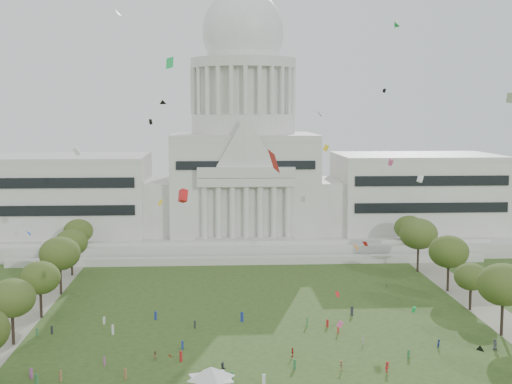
{
  "coord_description": "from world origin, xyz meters",
  "views": [
    {
      "loc": [
        -8.82,
        -108.27,
        41.67
      ],
      "look_at": [
        0.0,
        45.0,
        24.0
      ],
      "focal_mm": 50.0,
      "sensor_mm": 36.0,
      "label": 1
    }
  ],
  "objects": [
    {
      "name": "event_tent",
      "position": [
        -9.62,
        -6.95,
        3.27
      ],
      "size": [
        9.43,
        9.43,
        4.22
      ],
      "color": "#4C4C4C",
      "rests_on": "ground"
    },
    {
      "name": "person_8",
      "position": [
        -19.15,
        7.93,
        0.78
      ],
      "size": [
        0.76,
        0.47,
        1.57
      ],
      "primitive_type": "imported",
      "rotation": [
        0.0,
        0.0,
        3.14
      ],
      "color": "olive",
      "rests_on": "ground"
    },
    {
      "name": "row_tree_l_4",
      "position": [
        -44.08,
        52.42,
        9.39
      ],
      "size": [
        9.29,
        9.29,
        13.21
      ],
      "color": "black",
      "rests_on": "ground"
    },
    {
      "name": "person_2",
      "position": [
        30.35,
        11.08,
        0.78
      ],
      "size": [
        0.89,
        0.78,
        1.56
      ],
      "primitive_type": "imported",
      "rotation": [
        0.0,
        0.0,
        0.52
      ],
      "color": "navy",
      "rests_on": "ground"
    },
    {
      "name": "ground",
      "position": [
        0.0,
        0.0,
        0.0
      ],
      "size": [
        400.0,
        400.0,
        0.0
      ],
      "primitive_type": "plane",
      "color": "#324A1C",
      "rests_on": "ground"
    },
    {
      "name": "distant_crowd",
      "position": [
        -12.62,
        13.61,
        0.87
      ],
      "size": [
        66.07,
        36.85,
        1.94
      ],
      "color": "#994C8C",
      "rests_on": "ground"
    },
    {
      "name": "row_tree_l_6",
      "position": [
        -46.87,
        89.14,
        8.27
      ],
      "size": [
        8.19,
        8.19,
        11.64
      ],
      "color": "black",
      "rests_on": "ground"
    },
    {
      "name": "row_tree_l_2",
      "position": [
        -45.04,
        17.3,
        8.51
      ],
      "size": [
        8.42,
        8.42,
        11.97
      ],
      "color": "black",
      "rests_on": "ground"
    },
    {
      "name": "path_right",
      "position": [
        48.0,
        30.0,
        0.02
      ],
      "size": [
        8.0,
        160.0,
        0.04
      ],
      "primitive_type": "cube",
      "color": "gray",
      "rests_on": "ground"
    },
    {
      "name": "row_tree_r_2",
      "position": [
        44.17,
        17.44,
        9.66
      ],
      "size": [
        9.55,
        9.55,
        13.58
      ],
      "color": "black",
      "rests_on": "ground"
    },
    {
      "name": "person_0",
      "position": [
        39.81,
        9.62,
        0.98
      ],
      "size": [
        1.12,
        1.12,
        1.97
      ],
      "primitive_type": "imported",
      "rotation": [
        0.0,
        0.0,
        5.49
      ],
      "color": "#4C4C51",
      "rests_on": "ground"
    },
    {
      "name": "row_tree_l_5",
      "position": [
        -45.22,
        71.01,
        8.42
      ],
      "size": [
        8.33,
        8.33,
        11.85
      ],
      "color": "black",
      "rests_on": "ground"
    },
    {
      "name": "row_tree_r_3",
      "position": [
        44.4,
        34.48,
        7.08
      ],
      "size": [
        7.01,
        7.01,
        9.98
      ],
      "color": "black",
      "rests_on": "ground"
    },
    {
      "name": "path_left",
      "position": [
        -48.0,
        30.0,
        0.02
      ],
      "size": [
        8.0,
        160.0,
        0.04
      ],
      "primitive_type": "cube",
      "color": "gray",
      "rests_on": "ground"
    },
    {
      "name": "row_tree_l_3",
      "position": [
        -44.09,
        33.92,
        8.21
      ],
      "size": [
        8.12,
        8.12,
        11.55
      ],
      "color": "black",
      "rests_on": "ground"
    },
    {
      "name": "row_tree_r_5",
      "position": [
        43.49,
        70.19,
        9.93
      ],
      "size": [
        9.82,
        9.82,
        13.96
      ],
      "color": "black",
      "rests_on": "ground"
    },
    {
      "name": "row_tree_r_6",
      "position": [
        45.96,
        88.13,
        8.51
      ],
      "size": [
        8.42,
        8.42,
        11.97
      ],
      "color": "black",
      "rests_on": "ground"
    },
    {
      "name": "person_9",
      "position": [
        18.41,
        -0.03,
        0.9
      ],
      "size": [
        1.27,
        1.23,
        1.8
      ],
      "primitive_type": "imported",
      "rotation": [
        0.0,
        0.0,
        0.74
      ],
      "color": "#B21E1E",
      "rests_on": "ground"
    },
    {
      "name": "row_tree_r_4",
      "position": [
        44.76,
        50.04,
        9.29
      ],
      "size": [
        9.19,
        9.19,
        13.06
      ],
      "color": "black",
      "rests_on": "ground"
    },
    {
      "name": "capitol",
      "position": [
        0.0,
        113.59,
        22.3
      ],
      "size": [
        160.0,
        64.5,
        91.3
      ],
      "color": "beige",
      "rests_on": "ground"
    },
    {
      "name": "person_4",
      "position": [
        4.08,
        8.15,
        0.81
      ],
      "size": [
        0.53,
        0.96,
        1.63
      ],
      "primitive_type": "imported",
      "rotation": [
        0.0,
        0.0,
        4.72
      ],
      "color": "#B21E1E",
      "rests_on": "ground"
    },
    {
      "name": "person_3",
      "position": [
        11.21,
        1.36,
        0.85
      ],
      "size": [
        0.69,
        1.15,
        1.69
      ],
      "primitive_type": "imported",
      "rotation": [
        0.0,
        0.0,
        4.83
      ],
      "color": "olive",
      "rests_on": "ground"
    },
    {
      "name": "person_5",
      "position": [
        -7.82,
        1.07,
        0.94
      ],
      "size": [
        1.27,
        1.87,
        1.87
      ],
      "primitive_type": "imported",
      "rotation": [
        0.0,
        0.0,
        1.94
      ],
      "color": "#4C4C51",
      "rests_on": "ground"
    },
    {
      "name": "person_10",
      "position": [
        17.43,
        13.95,
        0.76
      ],
      "size": [
        0.6,
        0.95,
        1.52
      ],
      "primitive_type": "imported",
      "rotation": [
        0.0,
        0.0,
        1.43
      ],
      "color": "silver",
      "rests_on": "ground"
    },
    {
      "name": "kite_swarm",
      "position": [
        0.19,
        8.18,
        29.68
      ],
      "size": [
        88.29,
        97.57,
        60.71
      ],
      "color": "black",
      "rests_on": "ground"
    }
  ]
}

